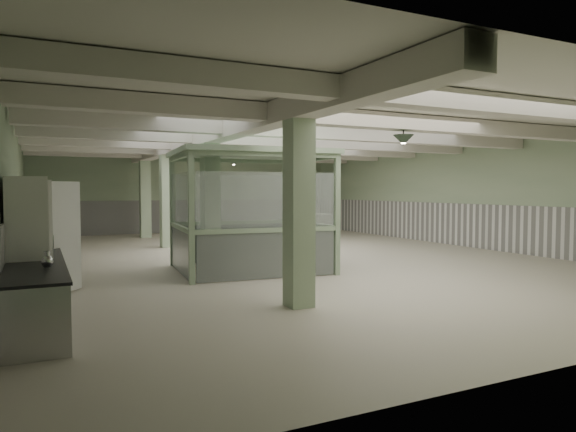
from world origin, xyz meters
name	(u,v)px	position (x,y,z in m)	size (l,w,h in m)	color
floor	(282,257)	(0.00, 0.00, 0.00)	(20.00, 20.00, 0.00)	beige
ceiling	(281,135)	(0.00, 0.00, 3.60)	(14.00, 20.00, 0.02)	silver
wall_back	(191,194)	(0.00, 10.00, 1.80)	(14.00, 0.02, 3.60)	#A6BA95
wall_left	(14,198)	(-7.00, 0.00, 1.80)	(0.02, 20.00, 3.60)	#A6BA95
wall_right	(459,195)	(7.00, 0.00, 1.80)	(0.02, 20.00, 3.60)	#A6BA95
wainscot_left	(17,242)	(-6.97, 0.00, 0.75)	(0.05, 19.90, 1.50)	white
wainscot_right	(458,225)	(6.97, 0.00, 0.75)	(0.05, 19.90, 1.50)	white
wainscot_back	(192,216)	(0.00, 9.97, 0.75)	(13.90, 0.05, 1.50)	white
girder	(199,139)	(-2.50, 0.00, 3.38)	(0.45, 19.90, 0.40)	silver
beam_a	(477,103)	(0.00, -7.50, 3.42)	(13.90, 0.35, 0.32)	silver
beam_b	(384,121)	(0.00, -5.00, 3.42)	(13.90, 0.35, 0.32)	silver
beam_c	(324,133)	(0.00, -2.50, 3.42)	(13.90, 0.35, 0.32)	silver
beam_d	(281,141)	(0.00, 0.00, 3.42)	(13.90, 0.35, 0.32)	silver
beam_e	(250,148)	(0.00, 2.50, 3.42)	(13.90, 0.35, 0.32)	silver
beam_f	(226,152)	(0.00, 5.00, 3.42)	(13.90, 0.35, 0.32)	silver
beam_g	(207,156)	(0.00, 7.50, 3.42)	(13.90, 0.35, 0.32)	silver
column_a	(299,202)	(-2.50, -6.00, 1.80)	(0.42, 0.42, 3.60)	#B0CBA4
column_b	(210,197)	(-2.50, -1.00, 1.80)	(0.42, 0.42, 3.60)	#B0CBA4
column_c	(167,195)	(-2.50, 4.00, 1.80)	(0.42, 0.42, 3.60)	#B0CBA4
column_d	(145,194)	(-2.50, 8.00, 1.80)	(0.42, 0.42, 3.60)	#B0CBA4
pendant_front	(403,140)	(0.50, -5.00, 3.05)	(0.44, 0.44, 0.22)	#2E3D2D
pendant_mid	(289,155)	(0.50, 0.50, 3.05)	(0.44, 0.44, 0.22)	#2E3D2D
pendant_back	(234,163)	(0.50, 5.50, 3.05)	(0.44, 0.44, 0.22)	#2E3D2D
prep_counter	(37,289)	(-6.54, -4.93, 0.46)	(0.80, 4.58, 0.91)	#B7B8BC
pitcher_near	(41,249)	(-6.47, -4.80, 1.06)	(0.22, 0.25, 0.32)	#B7B8BC
pitcher_far	(47,260)	(-6.39, -5.84, 1.02)	(0.16, 0.19, 0.24)	#B7B8BC
veg_colander	(34,253)	(-6.57, -4.70, 1.00)	(0.46, 0.46, 0.21)	#444348
orange_bowl	(35,250)	(-6.56, -3.78, 0.94)	(0.23, 0.23, 0.08)	#B2B2B7
walkin_cooler	(30,241)	(-6.62, -3.85, 1.11)	(1.08, 2.42, 2.22)	white
guard_booth	(250,192)	(-1.78, -1.95, 1.95)	(3.91, 3.40, 2.95)	#92AC8A
filing_cabinet	(320,239)	(0.30, -1.81, 0.67)	(0.44, 0.62, 1.35)	#5B5C4D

